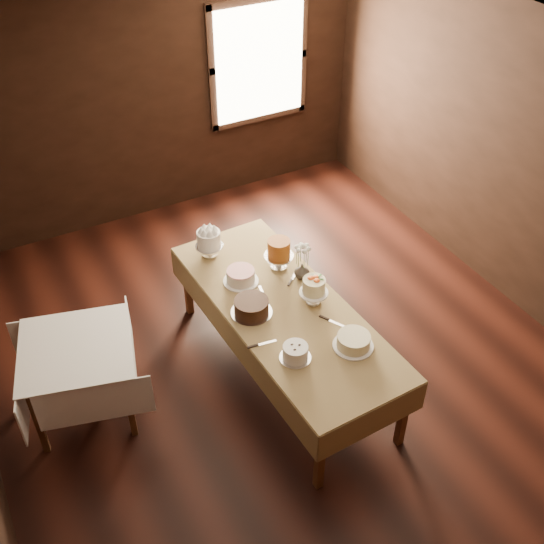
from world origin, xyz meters
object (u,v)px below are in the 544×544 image
Objects in this scene: cake_chocolate at (251,307)px; cake_server_e at (267,343)px; cake_caramel at (279,256)px; cake_cream at (353,342)px; cake_swirl at (295,353)px; cake_lattice at (241,277)px; cake_server_b at (337,324)px; cake_flowers at (314,292)px; cake_server_c at (262,291)px; display_table at (284,312)px; flower_vase at (302,271)px; cake_server_d at (294,275)px; side_table at (77,355)px; cake_meringue at (209,244)px.

cake_chocolate reaches higher than cake_server_e.
cake_caramel is 0.84× the size of cake_cream.
cake_server_e is at bearing 114.00° from cake_swirl.
cake_lattice reaches higher than cake_server_e.
cake_caramel is 1.15m from cake_cream.
cake_server_b is (0.45, -0.85, -0.05)m from cake_lattice.
cake_flowers is 0.47m from cake_server_c.
cake_cream is at bearing -89.68° from cake_flowers.
display_table is 0.44m from flower_vase.
cake_caramel is 0.89m from cake_server_b.
cake_chocolate is 0.64m from flower_vase.
cake_server_d and cake_server_e have the same top height.
cake_server_c is (-0.07, 0.27, 0.06)m from display_table.
cake_lattice is 0.48m from cake_server_d.
cake_server_b is at bearing 0.35° from cake_server_e.
cake_cream is 0.99m from cake_server_d.
side_table is 1.91m from cake_caramel.
cake_lattice reaches higher than cake_cream.
cake_swirl is at bearing -132.62° from cake_flowers.
cake_caramel is 0.55m from cake_flowers.
cake_caramel reaches higher than cake_meringue.
cake_server_c is at bearing -63.57° from cake_lattice.
cake_server_c is 0.36m from cake_server_d.
cake_caramel reaches higher than cake_server_e.
cake_meringue is at bearing 100.00° from cake_lattice.
cake_server_c is at bearing 134.65° from cake_flowers.
cake_server_d is (0.28, 0.33, 0.06)m from display_table.
cake_swirl is 1.09× the size of cake_server_b.
cake_swirl reaches higher than display_table.
flower_vase is (0.05, 0.65, 0.07)m from cake_server_b.
cake_server_b is at bearing -38.78° from cake_chocolate.
cake_chocolate is 0.62m from cake_swirl.
cake_swirl is 0.72× the size of cake_cream.
cake_flowers is (0.51, -1.01, -0.01)m from cake_meringue.
cake_swirl is 1.09× the size of cake_server_c.
cake_meringue is at bearing 173.18° from cake_server_b.
cake_flowers is at bearing -63.27° from cake_meringue.
cake_lattice reaches higher than cake_server_b.
cake_swirl is 0.84m from cake_server_c.
cake_lattice is 1.35× the size of cake_swirl.
cake_cream is at bearing -149.06° from cake_server_c.
display_table is 17.84× the size of flower_vase.
cake_cream is at bearing -94.60° from flower_vase.
cake_server_e is (-0.15, -0.78, -0.05)m from cake_lattice.
flower_vase is at bearing -49.22° from cake_meringue.
cake_server_d is (0.36, 0.06, 0.00)m from cake_server_c.
cake_meringue is 1.51m from cake_swirl.
display_table is 0.57m from cake_caramel.
cake_server_e is at bearing 168.29° from cake_server_c.
cake_swirl is at bearing -110.93° from display_table.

